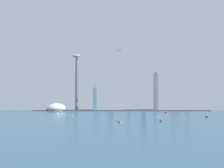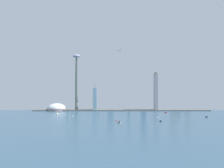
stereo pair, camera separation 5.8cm
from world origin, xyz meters
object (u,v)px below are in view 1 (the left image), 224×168
skyscraper_6 (155,92)px  skyscraper_7 (142,91)px  skyscraper_5 (128,96)px  skyscraper_1 (110,99)px  boat_7 (206,117)px  airplane (118,50)px  skyscraper_2 (186,94)px  skyscraper_9 (68,94)px  skyscraper_4 (172,93)px  skyscraper_10 (94,99)px  skyscraper_8 (96,104)px  boat_3 (71,116)px  observation_tower (76,72)px  skyscraper_3 (73,99)px  channel_buoy_1 (129,115)px  channel_buoy_0 (100,121)px  stadium_dome (56,109)px  boat_6 (165,112)px  boat_0 (115,120)px  boat_5 (118,122)px  skyscraper_0 (109,94)px  boat_1 (56,114)px  skyscraper_11 (177,104)px  boat_2 (157,117)px

skyscraper_6 → skyscraper_7: size_ratio=0.99×
skyscraper_5 → skyscraper_1: bearing=172.2°
boat_7 → airplane: bearing=-58.3°
skyscraper_2 → skyscraper_9: size_ratio=0.97×
skyscraper_4 → boat_7: bearing=-83.8°
skyscraper_10 → skyscraper_8: bearing=87.5°
boat_3 → observation_tower: bearing=136.3°
skyscraper_8 → skyscraper_5: bearing=-24.2°
skyscraper_3 → channel_buoy_1: bearing=-45.4°
channel_buoy_0 → airplane: bearing=78.6°
skyscraper_5 → skyscraper_10: (-159.65, -25.81, -13.40)m
skyscraper_6 → skyscraper_8: size_ratio=3.33×
stadium_dome → skyscraper_6: (463.40, -0.45, 77.29)m
skyscraper_8 → channel_buoy_0: size_ratio=20.44×
skyscraper_2 → skyscraper_4: bearing=-175.1°
skyscraper_8 → channel_buoy_1: size_ratio=22.80×
skyscraper_8 → boat_6: skyscraper_8 is taller
boat_0 → boat_7: 330.34m
skyscraper_8 → skyscraper_10: skyscraper_10 is taller
skyscraper_5 → boat_5: skyscraper_5 is taller
skyscraper_9 → channel_buoy_1: (290.05, -289.40, -72.17)m
skyscraper_0 → skyscraper_7: skyscraper_7 is taller
airplane → skyscraper_9: bearing=40.0°
observation_tower → airplane: observation_tower is taller
skyscraper_0 → skyscraper_5: size_ratio=1.14×
channel_buoy_0 → boat_1: bearing=134.4°
skyscraper_0 → channel_buoy_0: bearing=-93.0°
skyscraper_5 → skyscraper_11: skyscraper_5 is taller
skyscraper_8 → airplane: (107.62, -104.46, 254.26)m
skyscraper_5 → channel_buoy_0: (-113.09, -358.98, -63.78)m
skyscraper_10 → boat_1: skyscraper_10 is taller
boat_7 → channel_buoy_1: size_ratio=4.64×
boat_2 → channel_buoy_0: 215.89m
skyscraper_6 → boat_1: 454.65m
stadium_dome → boat_3: size_ratio=9.20×
stadium_dome → boat_5: stadium_dome is taller
skyscraper_6 → boat_0: size_ratio=19.02×
skyscraper_7 → channel_buoy_1: size_ratio=76.82×
skyscraper_11 → boat_1: bearing=-158.1°
skyscraper_10 → boat_0: (93.13, -315.77, -50.39)m
skyscraper_5 → boat_6: size_ratio=13.52×
skyscraper_0 → boat_1: 322.98m
skyscraper_6 → boat_5: 412.58m
skyscraper_11 → channel_buoy_0: bearing=-131.6°
observation_tower → boat_3: 281.84m
boat_3 → airplane: size_ratio=0.30×
skyscraper_4 → airplane: size_ratio=5.05×
skyscraper_6 → boat_5: bearing=-116.9°
stadium_dome → boat_5: size_ratio=6.83×
boat_6 → channel_buoy_0: size_ratio=3.78×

